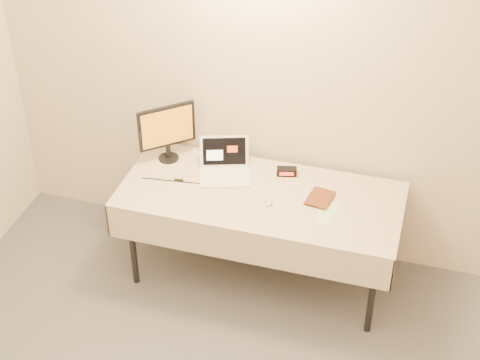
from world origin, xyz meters
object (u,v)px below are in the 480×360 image
(laptop, at_px, (225,167))
(book, at_px, (310,184))
(monitor, at_px, (167,129))
(table, at_px, (260,201))

(laptop, xyz_separation_m, book, (0.61, -0.10, 0.05))
(laptop, xyz_separation_m, monitor, (-0.43, 0.06, 0.19))
(monitor, bearing_deg, book, -50.41)
(table, bearing_deg, book, 11.00)
(laptop, relative_size, monitor, 1.00)
(table, bearing_deg, laptop, 151.77)
(table, xyz_separation_m, laptop, (-0.30, 0.16, 0.12))
(monitor, relative_size, book, 2.05)
(table, relative_size, book, 9.08)
(monitor, height_order, book, monitor)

